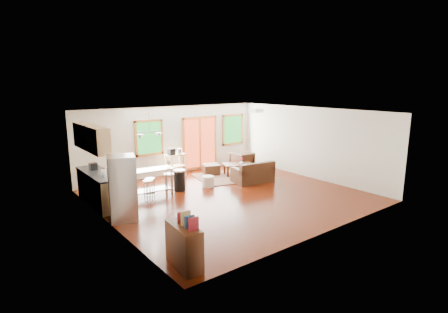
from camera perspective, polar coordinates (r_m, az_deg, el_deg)
floor at (r=10.92m, az=0.96°, el=-6.49°), size 7.50×7.00×0.02m
ceiling at (r=10.40m, az=1.01°, el=7.36°), size 7.50×7.00×0.02m
back_wall at (r=13.46m, az=-8.34°, el=2.61°), size 7.50×0.02×2.60m
left_wall at (r=8.81m, az=-18.58°, el=-2.69°), size 0.02×7.00×2.60m
right_wall at (r=13.21m, az=13.89°, el=2.22°), size 0.02×7.00×2.60m
front_wall at (r=8.20m, az=16.43°, el=-3.60°), size 7.50×0.02×2.60m
window_left at (r=12.94m, az=-12.13°, el=3.01°), size 1.10×0.05×1.30m
french_doors at (r=14.07m, az=-3.94°, el=2.27°), size 1.60×0.05×2.10m
window_right at (r=15.00m, az=1.47°, el=4.43°), size 1.10×0.05×1.30m
rug at (r=13.09m, az=1.03°, el=-3.29°), size 2.80×2.38×0.02m
loveseat at (r=12.39m, az=4.81°, el=-2.85°), size 1.49×0.99×0.74m
coffee_table at (r=13.30m, az=2.28°, el=-1.43°), size 1.27×1.03×0.44m
armchair at (r=14.16m, az=2.91°, el=-0.56°), size 0.80×0.75×0.79m
ottoman at (r=13.42m, az=-2.13°, el=-2.11°), size 0.76×0.76×0.39m
pouf at (r=11.84m, az=-2.62°, el=-4.08°), size 0.43×0.43×0.36m
vase at (r=13.25m, az=2.92°, el=-0.94°), size 0.21×0.22×0.28m
book at (r=13.26m, az=2.65°, el=-0.78°), size 0.20×0.09×0.27m
cabinets at (r=10.55m, az=-20.08°, el=-2.55°), size 0.64×2.24×2.30m
refrigerator at (r=9.18m, az=-16.20°, el=-4.98°), size 0.84×0.82×1.67m
island at (r=10.84m, az=-12.08°, el=-3.48°), size 1.44×0.68×0.88m
cup at (r=11.07m, az=-9.10°, el=-0.88°), size 0.16×0.14×0.13m
bar_stool_a at (r=10.52m, az=-12.28°, el=-4.70°), size 0.34×0.34×0.64m
bar_stool_b at (r=10.73m, az=-11.97°, el=-4.36°), size 0.39×0.39×0.64m
bar_stool_c at (r=10.98m, az=-8.97°, el=-3.67°), size 0.38×0.38×0.69m
trash_can at (r=11.43m, az=-7.27°, el=-3.84°), size 0.48×0.48×0.70m
kitchen_cart at (r=13.03m, az=-7.99°, el=-0.14°), size 0.76×0.53×1.10m
bookshelf at (r=6.80m, az=-6.54°, el=-14.21°), size 0.44×0.96×1.10m
ceiling_flush at (r=11.90m, az=5.29°, el=7.47°), size 0.35×0.35×0.12m
pendant_light at (r=10.75m, az=-12.04°, el=3.43°), size 0.80×0.18×0.79m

